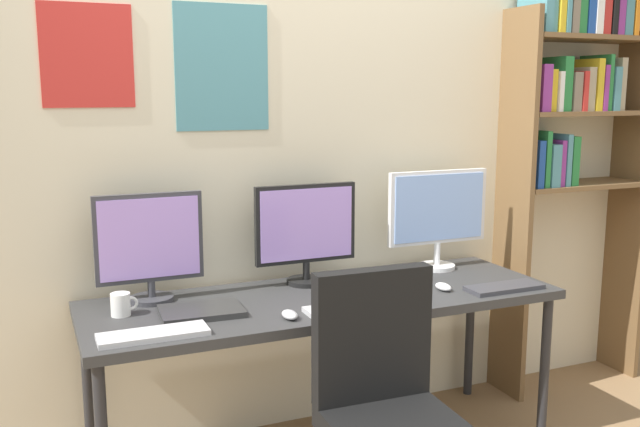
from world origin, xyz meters
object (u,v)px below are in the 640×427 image
(bookshelf, at_px, (572,115))
(mouse_left_side, at_px, (290,315))
(keyboard_center, at_px, (347,308))
(coffee_mug, at_px, (121,304))
(desk, at_px, (325,307))
(keyboard_right, at_px, (504,288))
(mouse_right_side, at_px, (443,287))
(monitor_center, at_px, (306,230))
(monitor_left, at_px, (149,245))
(monitor_right, at_px, (438,213))
(laptop_closed, at_px, (201,311))
(keyboard_left, at_px, (153,334))

(bookshelf, relative_size, mouse_left_side, 22.74)
(keyboard_center, relative_size, coffee_mug, 3.24)
(desk, relative_size, mouse_left_side, 21.17)
(keyboard_right, bearing_deg, bookshelf, 31.46)
(bookshelf, bearing_deg, mouse_right_side, -160.23)
(monitor_center, distance_m, coffee_mug, 0.88)
(monitor_left, distance_m, keyboard_right, 1.55)
(monitor_left, distance_m, keyboard_center, 0.86)
(monitor_left, relative_size, monitor_right, 0.85)
(monitor_left, height_order, keyboard_center, monitor_left)
(desk, distance_m, mouse_left_side, 0.34)
(keyboard_right, distance_m, laptop_closed, 1.33)
(monitor_right, xyz_separation_m, keyboard_center, (-0.70, -0.44, -0.27))
(keyboard_center, xyz_separation_m, mouse_left_side, (-0.25, -0.00, 0.01))
(bookshelf, distance_m, mouse_left_side, 1.96)
(bookshelf, height_order, coffee_mug, bookshelf)
(laptop_closed, bearing_deg, mouse_right_side, -1.53)
(desk, bearing_deg, bookshelf, 8.58)
(monitor_left, bearing_deg, desk, -16.96)
(monitor_left, bearing_deg, monitor_center, 0.00)
(keyboard_left, xyz_separation_m, laptop_closed, (0.22, 0.19, 0.00))
(laptop_closed, bearing_deg, bookshelf, 10.80)
(monitor_right, bearing_deg, monitor_center, -180.00)
(desk, bearing_deg, keyboard_right, -16.71)
(keyboard_left, xyz_separation_m, mouse_left_side, (0.52, -0.00, 0.01))
(desk, relative_size, bookshelf, 0.93)
(monitor_center, relative_size, mouse_left_side, 4.96)
(monitor_center, relative_size, mouse_right_side, 4.96)
(bookshelf, bearing_deg, mouse_left_side, -165.39)
(laptop_closed, bearing_deg, desk, 7.63)
(mouse_left_side, bearing_deg, keyboard_right, 0.04)
(mouse_left_side, xyz_separation_m, coffee_mug, (-0.59, 0.30, 0.03))
(bookshelf, xyz_separation_m, monitor_right, (-0.82, -0.02, -0.46))
(desk, bearing_deg, laptop_closed, -175.74)
(desk, relative_size, keyboard_right, 5.81)
(monitor_left, bearing_deg, coffee_mug, -133.77)
(monitor_right, height_order, keyboard_center, monitor_right)
(monitor_right, bearing_deg, monitor_left, -180.00)
(monitor_center, xyz_separation_m, keyboard_right, (0.77, -0.44, -0.24))
(monitor_center, xyz_separation_m, monitor_right, (0.70, 0.00, 0.03))
(mouse_left_side, bearing_deg, keyboard_left, 179.92)
(keyboard_center, bearing_deg, mouse_left_side, -179.83)
(bookshelf, relative_size, monitor_left, 4.80)
(desk, xyz_separation_m, keyboard_right, (0.77, -0.23, 0.06))
(keyboard_center, bearing_deg, monitor_right, 32.42)
(monitor_right, relative_size, mouse_left_side, 5.58)
(monitor_left, xyz_separation_m, coffee_mug, (-0.14, -0.15, -0.20))
(desk, relative_size, monitor_center, 4.27)
(monitor_center, distance_m, laptop_closed, 0.65)
(bookshelf, xyz_separation_m, keyboard_center, (-1.52, -0.46, -0.73))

